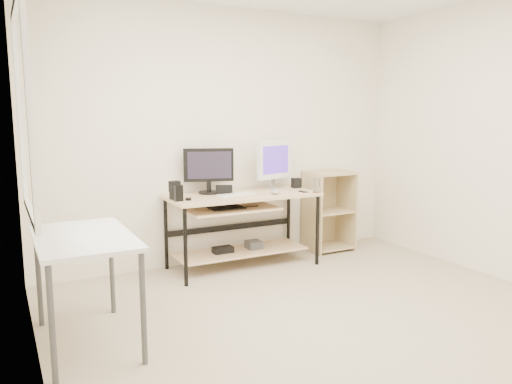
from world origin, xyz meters
The scene contains 16 objects.
room centered at (-0.14, 0.04, 1.32)m, with size 4.01×4.01×2.62m.
desk centered at (-0.03, 1.66, 0.54)m, with size 1.50×0.65×0.75m.
side_table centered at (-1.68, 0.60, 0.67)m, with size 0.60×1.00×0.75m.
shelf_unit centered at (1.15, 1.82, 0.45)m, with size 0.50×0.40×0.90m.
black_monitor centered at (-0.29, 1.83, 1.01)m, with size 0.49×0.21×0.45m.
white_imac centered at (0.45, 1.80, 1.05)m, with size 0.47×0.19×0.52m.
keyboard centered at (-0.09, 1.62, 0.76)m, with size 0.39×0.11×0.01m, color white.
mouse centered at (0.28, 1.50, 0.77)m, with size 0.08×0.13×0.04m, color #A9A9AD.
center_speaker centered at (-0.16, 1.76, 0.79)m, with size 0.17×0.07×0.08m, color black.
speaker_left centered at (-0.70, 1.67, 0.84)m, with size 0.10×0.10×0.17m.
speaker_right centered at (0.70, 1.76, 0.80)m, with size 0.09×0.09×0.10m, color black.
audio_controller centered at (-0.70, 1.55, 0.82)m, with size 0.07×0.05×0.15m, color black.
volume_puck centered at (-0.61, 1.55, 0.76)m, with size 0.06×0.06×0.02m, color black.
smartphone centered at (0.60, 1.48, 0.75)m, with size 0.05×0.10×0.01m, color black.
coaster centered at (0.70, 1.38, 0.75)m, with size 0.09×0.09×0.01m, color #997745.
drinking_glass centered at (0.70, 1.38, 0.82)m, with size 0.07×0.07×0.13m, color white.
Camera 1 is at (-2.15, -2.75, 1.54)m, focal length 35.00 mm.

